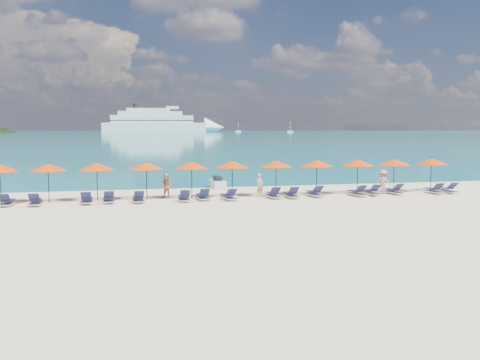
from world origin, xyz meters
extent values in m
plane|color=beige|center=(0.00, 0.00, 0.00)|extent=(1400.00, 1400.00, 0.00)
cube|color=#1FA9B2|center=(0.00, 660.00, 0.01)|extent=(1600.00, 1300.00, 0.01)
cube|color=silver|center=(36.51, 596.55, 5.30)|extent=(117.35, 25.73, 10.60)
cone|color=silver|center=(106.42, 593.82, 5.30)|extent=(24.21, 24.21, 23.32)
cube|color=silver|center=(34.39, 596.63, 14.84)|extent=(93.92, 21.64, 8.48)
cube|color=silver|center=(32.27, 596.71, 21.20)|extent=(72.86, 18.71, 5.30)
cube|color=silver|center=(30.15, 596.79, 25.44)|extent=(49.43, 14.62, 3.71)
cube|color=black|center=(34.39, 596.63, 13.25)|extent=(95.09, 21.90, 0.95)
cube|color=black|center=(34.39, 596.63, 16.96)|extent=(92.75, 21.39, 0.95)
cylinder|color=black|center=(15.53, 597.36, 29.68)|extent=(4.66, 4.66, 5.83)
cube|color=silver|center=(130.78, 573.43, 0.81)|extent=(6.10, 2.03, 1.63)
cylinder|color=silver|center=(130.78, 573.43, 6.10)|extent=(0.37, 0.37, 10.17)
cube|color=silver|center=(172.24, 509.87, 0.83)|extent=(6.23, 2.08, 1.66)
cylinder|color=silver|center=(172.24, 509.87, 6.23)|extent=(0.37, 0.37, 10.39)
cube|color=silver|center=(-0.09, 9.81, 0.28)|extent=(0.94, 2.31, 0.52)
cube|color=black|center=(-0.09, 9.62, 0.66)|extent=(0.51, 0.97, 0.33)
cylinder|color=black|center=(-0.12, 10.38, 0.81)|extent=(0.52, 0.08, 0.06)
imported|color=tan|center=(1.50, 4.02, 0.74)|extent=(0.64, 0.55, 1.47)
imported|color=tan|center=(-4.13, 4.94, 0.75)|extent=(0.84, 0.76, 1.50)
imported|color=tan|center=(9.64, 3.77, 0.79)|extent=(1.11, 0.97, 1.58)
cylinder|color=black|center=(-13.45, 4.69, 1.10)|extent=(0.05, 0.05, 2.20)
cone|color=#E23A03|center=(-13.45, 4.69, 2.02)|extent=(2.10, 2.10, 0.42)
cylinder|color=black|center=(-10.87, 4.65, 1.10)|extent=(0.05, 0.05, 2.20)
cone|color=#E23A03|center=(-10.87, 4.65, 2.02)|extent=(2.10, 2.10, 0.42)
sphere|color=black|center=(-10.87, 4.65, 2.24)|extent=(0.08, 0.08, 0.08)
cylinder|color=black|center=(-8.18, 4.73, 1.10)|extent=(0.05, 0.05, 2.20)
cone|color=#E23A03|center=(-8.18, 4.73, 2.02)|extent=(2.10, 2.10, 0.42)
sphere|color=black|center=(-8.18, 4.73, 2.24)|extent=(0.08, 0.08, 0.08)
cylinder|color=black|center=(-5.33, 4.70, 1.10)|extent=(0.05, 0.05, 2.20)
cone|color=#E23A03|center=(-5.33, 4.70, 2.02)|extent=(2.10, 2.10, 0.42)
sphere|color=black|center=(-5.33, 4.70, 2.24)|extent=(0.08, 0.08, 0.08)
cylinder|color=black|center=(-2.63, 4.62, 1.10)|extent=(0.05, 0.05, 2.20)
cone|color=#E23A03|center=(-2.63, 4.62, 2.02)|extent=(2.10, 2.10, 0.42)
sphere|color=black|center=(-2.63, 4.62, 2.24)|extent=(0.08, 0.08, 0.08)
cylinder|color=black|center=(-0.10, 4.70, 1.10)|extent=(0.05, 0.05, 2.20)
cone|color=#E23A03|center=(-0.10, 4.70, 2.02)|extent=(2.10, 2.10, 0.42)
sphere|color=black|center=(-0.10, 4.70, 2.24)|extent=(0.08, 0.08, 0.08)
cylinder|color=black|center=(2.68, 4.56, 1.10)|extent=(0.05, 0.05, 2.20)
cone|color=#E23A03|center=(2.68, 4.56, 2.02)|extent=(2.10, 2.10, 0.42)
sphere|color=black|center=(2.68, 4.56, 2.24)|extent=(0.08, 0.08, 0.08)
cylinder|color=black|center=(5.37, 4.48, 1.10)|extent=(0.05, 0.05, 2.20)
cone|color=#E23A03|center=(5.37, 4.48, 2.02)|extent=(2.10, 2.10, 0.42)
sphere|color=black|center=(5.37, 4.48, 2.24)|extent=(0.08, 0.08, 0.08)
cylinder|color=black|center=(8.20, 4.53, 1.10)|extent=(0.05, 0.05, 2.20)
cone|color=#E23A03|center=(8.20, 4.53, 2.02)|extent=(2.10, 2.10, 0.42)
sphere|color=black|center=(8.20, 4.53, 2.24)|extent=(0.08, 0.08, 0.08)
cylinder|color=black|center=(10.80, 4.51, 1.10)|extent=(0.05, 0.05, 2.20)
cone|color=#E23A03|center=(10.80, 4.51, 2.02)|extent=(2.10, 2.10, 0.42)
sphere|color=black|center=(10.80, 4.51, 2.24)|extent=(0.08, 0.08, 0.08)
cylinder|color=black|center=(13.62, 4.60, 1.10)|extent=(0.05, 0.05, 2.20)
cone|color=#E23A03|center=(13.62, 4.60, 2.02)|extent=(2.10, 2.10, 0.42)
sphere|color=black|center=(13.62, 4.60, 2.24)|extent=(0.08, 0.08, 0.08)
cube|color=silver|center=(-12.91, 3.59, 0.14)|extent=(0.75, 1.74, 0.06)
cube|color=#1A1D3F|center=(-12.89, 3.84, 0.30)|extent=(0.63, 1.14, 0.04)
cube|color=#1A1D3F|center=(-12.95, 3.04, 0.55)|extent=(0.59, 0.58, 0.43)
cube|color=silver|center=(-11.43, 3.40, 0.14)|extent=(0.63, 1.70, 0.06)
cube|color=#1A1D3F|center=(-11.44, 3.65, 0.30)|extent=(0.56, 1.10, 0.04)
cube|color=#1A1D3F|center=(-11.43, 2.85, 0.55)|extent=(0.55, 0.54, 0.43)
cube|color=silver|center=(-8.73, 3.51, 0.14)|extent=(0.65, 1.71, 0.06)
cube|color=#1A1D3F|center=(-8.73, 3.76, 0.30)|extent=(0.57, 1.11, 0.04)
cube|color=#1A1D3F|center=(-8.74, 2.96, 0.55)|extent=(0.56, 0.55, 0.43)
cube|color=silver|center=(-7.53, 3.60, 0.14)|extent=(0.68, 1.72, 0.06)
cube|color=#1A1D3F|center=(-7.54, 3.85, 0.30)|extent=(0.59, 1.12, 0.04)
cube|color=#1A1D3F|center=(-7.51, 3.05, 0.55)|extent=(0.57, 0.56, 0.43)
cube|color=silver|center=(-5.89, 3.36, 0.14)|extent=(0.68, 1.72, 0.06)
cube|color=#1A1D3F|center=(-5.90, 3.61, 0.30)|extent=(0.59, 1.12, 0.04)
cube|color=#1A1D3F|center=(-5.86, 2.81, 0.55)|extent=(0.57, 0.56, 0.43)
cube|color=silver|center=(-3.29, 3.22, 0.14)|extent=(0.62, 1.70, 0.06)
cube|color=#1A1D3F|center=(-3.29, 3.47, 0.30)|extent=(0.55, 1.10, 0.04)
cube|color=#1A1D3F|center=(-3.29, 2.67, 0.55)|extent=(0.55, 0.54, 0.43)
cube|color=silver|center=(-2.13, 3.59, 0.14)|extent=(0.67, 1.72, 0.06)
cube|color=#1A1D3F|center=(-2.13, 3.84, 0.30)|extent=(0.58, 1.12, 0.04)
cube|color=#1A1D3F|center=(-2.11, 3.04, 0.55)|extent=(0.57, 0.55, 0.43)
cube|color=silver|center=(-0.63, 3.23, 0.14)|extent=(0.77, 1.75, 0.06)
cube|color=#1A1D3F|center=(-0.65, 3.48, 0.30)|extent=(0.64, 1.14, 0.04)
cube|color=#1A1D3F|center=(-0.58, 2.68, 0.55)|extent=(0.59, 0.58, 0.43)
cube|color=silver|center=(2.16, 3.47, 0.14)|extent=(0.63, 1.71, 0.06)
cube|color=#1A1D3F|center=(2.16, 3.72, 0.30)|extent=(0.56, 1.10, 0.04)
cube|color=#1A1D3F|center=(2.15, 2.92, 0.55)|extent=(0.55, 0.54, 0.43)
cube|color=silver|center=(3.26, 3.30, 0.14)|extent=(0.66, 1.71, 0.06)
cube|color=#1A1D3F|center=(3.26, 3.55, 0.30)|extent=(0.57, 1.11, 0.04)
cube|color=#1A1D3F|center=(3.24, 2.75, 0.55)|extent=(0.56, 0.55, 0.43)
cube|color=silver|center=(4.87, 3.58, 0.14)|extent=(0.72, 1.73, 0.06)
cube|color=#1A1D3F|center=(4.85, 3.83, 0.30)|extent=(0.62, 1.13, 0.04)
cube|color=#1A1D3F|center=(4.90, 3.04, 0.55)|extent=(0.58, 0.57, 0.43)
cube|color=silver|center=(7.55, 3.24, 0.14)|extent=(0.75, 1.74, 0.06)
cube|color=#1A1D3F|center=(7.53, 3.49, 0.30)|extent=(0.63, 1.14, 0.04)
cube|color=#1A1D3F|center=(7.60, 2.69, 0.55)|extent=(0.59, 0.58, 0.43)
cube|color=silver|center=(8.60, 3.38, 0.14)|extent=(0.68, 1.72, 0.06)
cube|color=#1A1D3F|center=(8.59, 3.63, 0.30)|extent=(0.59, 1.12, 0.04)
cube|color=#1A1D3F|center=(8.62, 2.83, 0.55)|extent=(0.57, 0.56, 0.43)
cube|color=silver|center=(10.28, 3.61, 0.14)|extent=(0.77, 1.75, 0.06)
cube|color=#1A1D3F|center=(10.25, 3.86, 0.30)|extent=(0.64, 1.14, 0.04)
cube|color=#1A1D3F|center=(10.32, 3.06, 0.55)|extent=(0.59, 0.58, 0.43)
cube|color=silver|center=(12.98, 3.27, 0.14)|extent=(0.67, 1.72, 0.06)
cube|color=#1A1D3F|center=(12.99, 3.52, 0.30)|extent=(0.58, 1.12, 0.04)
cube|color=#1A1D3F|center=(12.96, 2.72, 0.55)|extent=(0.57, 0.55, 0.43)
cube|color=silver|center=(14.04, 3.37, 0.14)|extent=(0.73, 1.74, 0.06)
cube|color=#1A1D3F|center=(14.02, 3.62, 0.30)|extent=(0.62, 1.13, 0.04)
cube|color=#1A1D3F|center=(14.08, 2.82, 0.55)|extent=(0.59, 0.57, 0.43)
camera|label=1|loc=(-7.08, -27.42, 4.22)|focal=40.00mm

